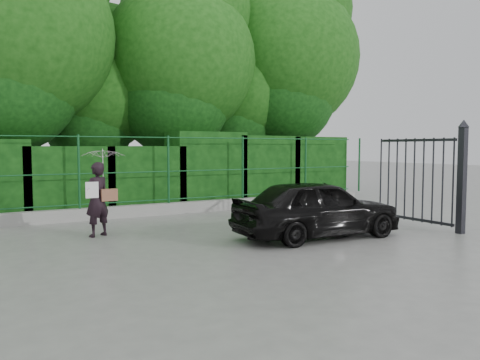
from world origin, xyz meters
TOP-DOWN VIEW (x-y plane):
  - ground at (0.00, 0.00)m, footprint 80.00×80.00m
  - kerb at (0.00, 4.50)m, footprint 14.00×0.25m
  - fence at (0.22, 4.50)m, footprint 14.13×0.06m
  - hedge at (0.18, 5.50)m, footprint 14.20×1.20m
  - trees at (1.14, 7.74)m, footprint 17.10×6.15m
  - gate at (4.60, -0.72)m, footprint 0.22×2.33m
  - woman at (-1.89, 2.30)m, footprint 0.91×0.89m
  - car at (1.76, -0.03)m, footprint 3.52×1.59m

SIDE VIEW (x-z plane):
  - ground at x=0.00m, z-range 0.00..0.00m
  - kerb at x=0.00m, z-range 0.00..0.30m
  - car at x=1.76m, z-range 0.00..1.17m
  - hedge at x=0.18m, z-range -0.11..2.14m
  - woman at x=-1.89m, z-range 0.28..2.05m
  - gate at x=4.60m, z-range 0.01..2.37m
  - fence at x=0.22m, z-range 0.30..2.10m
  - trees at x=1.14m, z-range 0.58..8.66m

